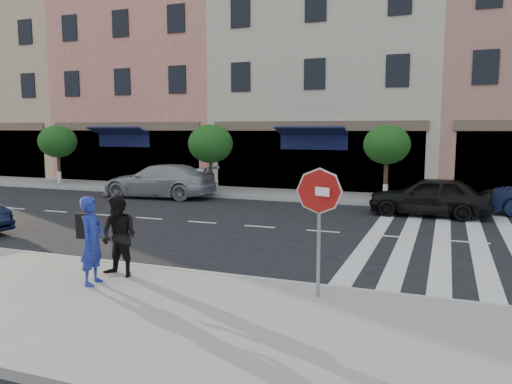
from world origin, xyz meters
name	(u,v)px	position (x,y,z in m)	size (l,w,h in m)	color
ground	(200,257)	(0.00, 0.00, 0.00)	(120.00, 120.00, 0.00)	black
sidewalk_near	(95,307)	(0.00, -3.75, 0.07)	(60.00, 4.50, 0.15)	gray
sidewalk_far	(316,196)	(0.00, 11.00, 0.07)	(60.00, 3.00, 0.15)	gray
building_west_far	(29,86)	(-22.00, 17.00, 6.00)	(12.00, 9.00, 12.00)	#D9B48B
building_west_mid	(166,63)	(-11.00, 17.00, 7.00)	(10.00, 9.00, 14.00)	#DE8975
building_centre	(335,83)	(-0.50, 17.00, 5.50)	(11.00, 9.00, 11.00)	beige
street_tree_wa	(58,142)	(-14.00, 10.80, 2.33)	(2.00, 2.00, 3.05)	#473323
street_tree_wb	(211,144)	(-5.00, 10.80, 2.31)	(2.10, 2.10, 3.06)	#473323
street_tree_c	(387,145)	(3.00, 10.80, 2.36)	(1.90, 1.90, 3.04)	#473323
stop_sign	(319,203)	(3.36, -2.13, 1.78)	(0.74, 0.29, 2.21)	gray
photographer	(92,241)	(-0.70, -2.92, 0.97)	(0.60, 0.39, 1.64)	navy
walker	(119,236)	(-0.54, -2.33, 0.95)	(0.77, 0.60, 1.59)	black
car_far_left	(159,181)	(-6.50, 8.68, 0.73)	(2.05, 5.05, 1.47)	#9A9A9F
car_far_mid	(429,196)	(4.81, 7.90, 0.69)	(1.63, 4.06, 1.38)	black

